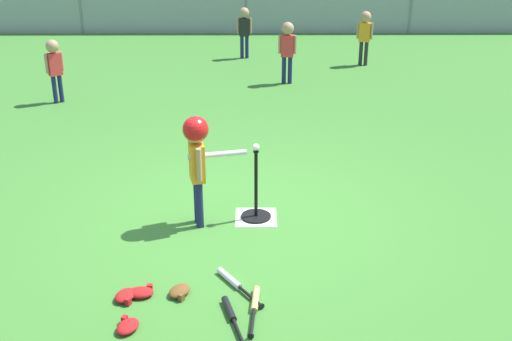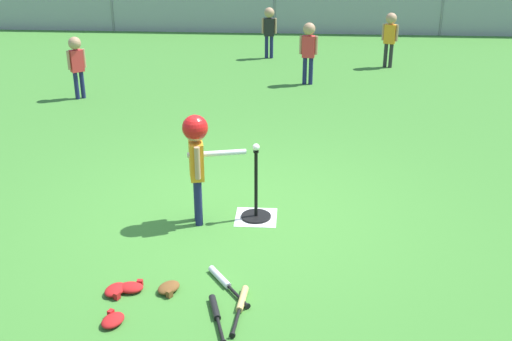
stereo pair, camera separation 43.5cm
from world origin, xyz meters
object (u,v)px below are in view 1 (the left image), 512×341
Objects in this scene: batting_tee at (256,207)px; glove_outfield_drop at (126,296)px; spare_bat_silver at (234,282)px; glove_by_plate at (180,291)px; glove_near_bats at (128,326)px; fielder_deep_right at (287,44)px; batter_child at (197,149)px; fielder_near_left at (365,31)px; spare_bat_black at (231,314)px; glove_tossed_aside at (141,292)px; spare_bat_wood at (255,304)px; baseball_on_tee at (256,147)px; fielder_deep_center at (54,63)px; fielder_deep_left at (244,26)px.

batting_tee is 1.87m from glove_outfield_drop.
glove_by_plate reaches higher than spare_bat_silver.
glove_near_bats is at bearing -118.51° from batting_tee.
batter_child is at bearing -102.44° from fielder_deep_right.
spare_bat_black is at bearing -106.20° from fielder_near_left.
glove_outfield_drop is (-1.72, -6.69, -0.68)m from fielder_deep_right.
fielder_near_left reaches higher than glove_by_plate.
glove_tossed_aside is at bearing -103.45° from fielder_deep_right.
spare_bat_wood is 2.44× the size of glove_by_plate.
fielder_deep_right is 1.67× the size of spare_bat_wood.
batting_tee is at bearing 0.00° from baseball_on_tee.
baseball_on_tee reaches higher than batting_tee.
baseball_on_tee is at bearing 82.88° from spare_bat_black.
glove_near_bats is (-0.36, -0.48, 0.00)m from glove_by_plate.
fielder_deep_center reaches higher than glove_tossed_aside.
baseball_on_tee is 1.91m from glove_tossed_aside.
batter_child is 1.99m from glove_near_bats.
fielder_deep_center is 5.99m from glove_tossed_aside.
glove_by_plate reaches higher than spare_bat_wood.
fielder_near_left is 0.97× the size of fielder_deep_right.
glove_near_bats is at bearing -69.84° from fielder_deep_center.
fielder_deep_left is at bearing 91.59° from batting_tee.
spare_bat_silver is (0.38, -1.14, -0.82)m from batter_child.
batting_tee is 0.72× the size of fielder_near_left.
baseball_on_tee is 2.02m from glove_outfield_drop.
fielder_deep_left is 2.08m from fielder_deep_right.
fielder_deep_center is at bearing 119.44° from spare_bat_silver.
spare_bat_silver is at bearing 12.78° from glove_outfield_drop.
spare_bat_silver is at bearing -90.06° from fielder_deep_left.
fielder_deep_left is 1.57× the size of spare_bat_wood.
fielder_deep_left is 8.89m from spare_bat_black.
glove_tossed_aside reaches higher than spare_bat_silver.
fielder_deep_right is (0.59, 5.21, 0.58)m from batting_tee.
batting_tee is 0.74× the size of fielder_deep_center.
spare_bat_wood is (-0.02, -1.61, -0.78)m from baseball_on_tee.
fielder_near_left reaches higher than batting_tee.
spare_bat_wood is 1.09× the size of spare_bat_black.
baseball_on_tee is at bearing 55.18° from glove_tossed_aside.
batter_child is at bearing -166.71° from baseball_on_tee.
fielder_deep_center is 0.94× the size of fielder_deep_right.
fielder_near_left is at bearing 67.39° from batter_child.
baseball_on_tee is 0.28× the size of glove_outfield_drop.
batting_tee is 5.23m from fielder_deep_center.
spare_bat_silver is 0.81m from glove_tossed_aside.
fielder_near_left is at bearing 74.84° from spare_bat_wood.
baseball_on_tee is 0.12× the size of spare_bat_silver.
fielder_deep_left is (-0.20, 7.13, -0.14)m from baseball_on_tee.
batter_child is at bearing 75.85° from glove_near_bats.
glove_by_plate is 1.03× the size of glove_near_bats.
glove_outfield_drop is (2.11, -5.57, -0.63)m from fielder_deep_center.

